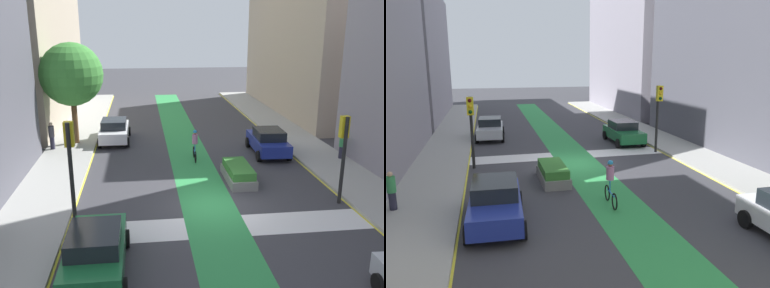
{
  "view_description": "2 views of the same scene",
  "coord_description": "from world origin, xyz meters",
  "views": [
    {
      "loc": [
        -2.97,
        -16.54,
        7.67
      ],
      "look_at": [
        -0.43,
        3.84,
        1.73
      ],
      "focal_mm": 38.81,
      "sensor_mm": 36.0,
      "label": 1
    },
    {
      "loc": [
        4.77,
        20.24,
        5.85
      ],
      "look_at": [
        0.19,
        1.3,
        1.45
      ],
      "focal_mm": 35.27,
      "sensor_mm": 36.0,
      "label": 2
    }
  ],
  "objects": [
    {
      "name": "pedestrian_sidewalk_right_a",
      "position": [
        8.51,
        5.25,
        0.92
      ],
      "size": [
        0.34,
        0.34,
        1.53
      ],
      "color": "#262638",
      "rests_on": "sidewalk_right"
    },
    {
      "name": "pedestrian_sidewalk_left_a",
      "position": [
        -8.55,
        9.21,
        1.02
      ],
      "size": [
        0.34,
        0.34,
        1.71
      ],
      "color": "#262638",
      "rests_on": "sidewalk_left"
    },
    {
      "name": "sidewalk_right",
      "position": [
        7.5,
        0.0,
        0.07
      ],
      "size": [
        3.0,
        60.0,
        0.15
      ],
      "primitive_type": "cube",
      "color": "#9E9E99",
      "rests_on": "ground_plane"
    },
    {
      "name": "curb_stripe_left",
      "position": [
        -6.0,
        0.0,
        0.01
      ],
      "size": [
        0.16,
        60.0,
        0.01
      ],
      "primitive_type": "cube",
      "color": "yellow",
      "rests_on": "ground_plane"
    },
    {
      "name": "traffic_signal_near_left",
      "position": [
        -5.65,
        -1.42,
        2.98
      ],
      "size": [
        0.35,
        0.52,
        4.25
      ],
      "color": "black",
      "rests_on": "ground_plane"
    },
    {
      "name": "car_white_left_far",
      "position": [
        -4.81,
        11.0,
        0.8
      ],
      "size": [
        2.05,
        4.21,
        1.57
      ],
      "color": "silver",
      "rests_on": "ground_plane"
    },
    {
      "name": "sidewalk_left",
      "position": [
        -7.5,
        0.0,
        0.07
      ],
      "size": [
        3.0,
        60.0,
        0.15
      ],
      "primitive_type": "cube",
      "color": "#9E9E99",
      "rests_on": "ground_plane"
    },
    {
      "name": "cyclist_in_lane",
      "position": [
        0.04,
        6.32,
        0.97
      ],
      "size": [
        0.32,
        1.73,
        1.86
      ],
      "color": "black",
      "rests_on": "ground_plane"
    },
    {
      "name": "car_green_left_near",
      "position": [
        -4.56,
        -4.61,
        0.8
      ],
      "size": [
        2.02,
        4.2,
        1.57
      ],
      "color": "#196033",
      "rests_on": "ground_plane"
    },
    {
      "name": "car_blue_right_far",
      "position": [
        4.66,
        7.07,
        0.8
      ],
      "size": [
        2.15,
        4.26,
        1.57
      ],
      "color": "navy",
      "rests_on": "ground_plane"
    },
    {
      "name": "street_tree_near",
      "position": [
        -7.28,
        10.55,
        4.61
      ],
      "size": [
        3.99,
        3.99,
        6.48
      ],
      "color": "brown",
      "rests_on": "sidewalk_left"
    },
    {
      "name": "crosswalk_band",
      "position": [
        0.0,
        -2.0,
        0.0
      ],
      "size": [
        12.0,
        1.8,
        0.01
      ],
      "primitive_type": "cube",
      "color": "silver",
      "rests_on": "ground_plane"
    },
    {
      "name": "curb_stripe_right",
      "position": [
        6.0,
        0.0,
        0.01
      ],
      "size": [
        0.16,
        60.0,
        0.01
      ],
      "primitive_type": "cube",
      "color": "yellow",
      "rests_on": "ground_plane"
    },
    {
      "name": "ground_plane",
      "position": [
        0.0,
        0.0,
        0.0
      ],
      "size": [
        120.0,
        120.0,
        0.0
      ],
      "primitive_type": "plane",
      "color": "#38383D"
    },
    {
      "name": "bike_lane_paint",
      "position": [
        -0.19,
        0.0,
        0.0
      ],
      "size": [
        2.4,
        60.0,
        0.01
      ],
      "primitive_type": "cube",
      "color": "#2D8C47",
      "rests_on": "ground_plane"
    },
    {
      "name": "median_planter",
      "position": [
        1.81,
        2.79,
        0.4
      ],
      "size": [
        1.26,
        3.01,
        0.85
      ],
      "color": "slate",
      "rests_on": "ground_plane"
    },
    {
      "name": "traffic_signal_near_right",
      "position": [
        5.64,
        -0.32,
        2.76
      ],
      "size": [
        0.35,
        0.52,
        3.92
      ],
      "color": "black",
      "rests_on": "ground_plane"
    }
  ]
}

